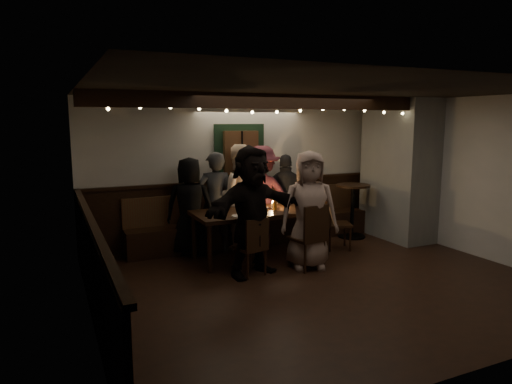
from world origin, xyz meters
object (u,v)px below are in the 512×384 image
chair_near_left (254,243)px  person_d (262,195)px  person_f (252,211)px  person_c (238,197)px  person_e (286,198)px  person_a (190,206)px  high_top (353,204)px  person_b (215,202)px  dining_table (261,214)px  chair_near_right (311,233)px  person_g (309,210)px  chair_end (333,219)px

chair_near_left → person_d: bearing=60.9°
person_f → person_c: bearing=61.3°
person_e → person_a: bearing=26.5°
high_top → person_b: (-2.69, 0.18, 0.21)m
person_b → person_e: (1.44, 0.14, -0.05)m
person_f → dining_table: bearing=41.3°
person_e → person_c: bearing=29.0°
person_c → person_b: bearing=17.5°
person_a → chair_near_right: bearing=155.4°
person_d → person_f: 1.67m
person_b → person_g: bearing=133.1°
high_top → person_f: (-2.61, -1.16, 0.30)m
person_e → person_g: person_g is taller
dining_table → person_e: (0.88, 0.77, 0.08)m
person_b → person_g: 1.72m
person_b → person_g: (0.99, -1.40, 0.04)m
person_a → person_g: (1.42, -1.41, 0.08)m
person_b → person_c: size_ratio=0.94×
chair_near_left → chair_near_right: chair_near_right is taller
person_d → chair_near_left: bearing=77.6°
chair_near_right → person_a: bearing=132.8°
person_c → person_e: bearing=-159.0°
chair_near_right → person_c: size_ratio=0.55×
chair_near_right → high_top: (1.73, 1.33, 0.08)m
person_d → person_c: bearing=26.4°
person_b → person_g: size_ratio=0.96×
person_c → person_g: bearing=125.8°
chair_near_right → high_top: size_ratio=0.98×
chair_near_left → high_top: (2.62, 1.23, 0.16)m
person_b → person_c: (0.43, 0.02, 0.06)m
chair_end → high_top: high_top is taller
chair_near_right → chair_end: (0.93, 0.80, -0.03)m
person_c → person_g: (0.56, -1.43, -0.02)m
dining_table → person_f: size_ratio=1.17×
person_a → chair_near_left: bearing=132.5°
person_d → person_f: person_f is taller
chair_end → person_e: 1.01m
chair_end → person_d: (-0.98, 0.82, 0.35)m
chair_near_left → person_c: (0.35, 1.43, 0.43)m
dining_table → chair_end: (1.33, -0.08, -0.19)m
chair_near_right → person_f: size_ratio=0.53×
person_d → chair_end: bearing=156.6°
person_a → person_d: size_ratio=0.92×
person_d → person_g: person_g is taller
chair_end → person_f: (-1.81, -0.62, 0.41)m
person_g → chair_near_left: bearing=-161.0°
person_g → person_f: bearing=-165.8°
chair_near_right → person_b: 1.82m
person_a → person_d: (1.36, 0.10, 0.07)m
dining_table → high_top: size_ratio=2.16×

